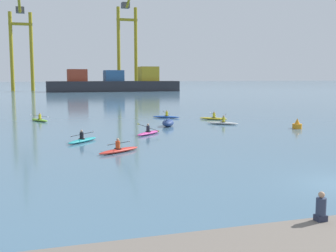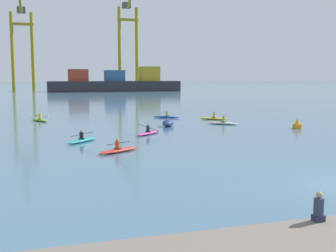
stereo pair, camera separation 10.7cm
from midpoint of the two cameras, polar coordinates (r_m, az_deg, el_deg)
The scene contains 13 objects.
container_barge at distance 140.80m, azimuth -7.33°, elevation 5.79°, with size 43.19×9.17×8.24m.
gantry_crane_west at distance 153.42m, azimuth -19.41°, elevation 11.32°, with size 7.73×19.81×36.27m.
gantry_crane_west_mid at distance 155.82m, azimuth -5.57°, elevation 12.11°, with size 7.58×19.00×37.22m.
capsized_dinghy at distance 41.83m, azimuth -0.06°, elevation 0.44°, with size 2.11×2.82×0.76m.
channel_buoy at distance 41.87m, azimuth 17.11°, elevation 0.15°, with size 0.90×0.90×1.00m.
kayak_teal at distance 32.46m, azimuth -11.66°, elevation -1.86°, with size 2.75×2.90×0.95m.
kayak_blue at distance 50.27m, azimuth -0.33°, elevation 1.30°, with size 3.08×2.52×0.95m.
kayak_yellow at distance 48.56m, azimuth 6.12°, elevation 1.07°, with size 2.85×2.80×0.96m.
kayak_lime at distance 48.70m, azimuth -17.15°, elevation 0.82°, with size 2.14×3.28×0.95m.
kayak_white at distance 43.89m, azimuth 7.38°, elevation 0.44°, with size 2.93×2.71×1.07m.
kayak_magenta at distance 35.98m, azimuth -2.74°, elevation -0.89°, with size 2.89×2.76×0.95m.
kayak_red at distance 27.71m, azimuth -6.82°, elevation -3.24°, with size 3.20×2.32×0.95m.
seated_onlooker at distance 13.44m, azimuth 19.89°, elevation -10.45°, with size 0.32×0.30×0.90m.
Camera 1 is at (-13.44, -15.41, 4.97)m, focal length 44.76 mm.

